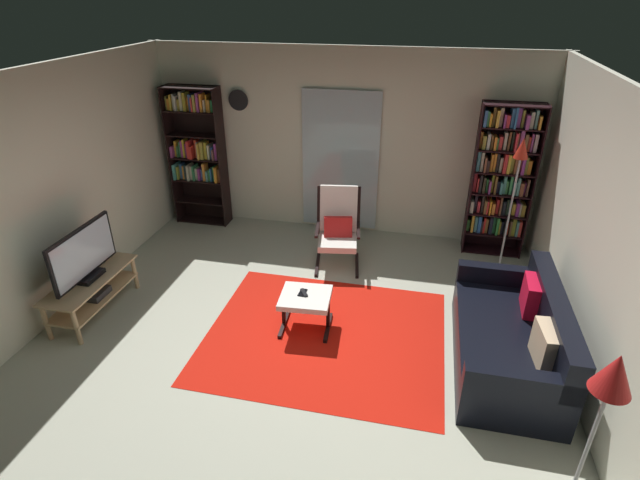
% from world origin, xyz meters
% --- Properties ---
extents(ground_plane, '(7.02, 7.02, 0.00)m').
position_xyz_m(ground_plane, '(0.00, 0.00, 0.00)').
color(ground_plane, '#B0B29D').
extents(wall_back, '(5.60, 0.06, 2.60)m').
position_xyz_m(wall_back, '(0.00, 2.90, 1.30)').
color(wall_back, silver).
rests_on(wall_back, ground).
extents(wall_left, '(0.06, 6.00, 2.60)m').
position_xyz_m(wall_left, '(-2.70, 0.00, 1.30)').
color(wall_left, silver).
rests_on(wall_left, ground).
extents(wall_right, '(0.06, 6.00, 2.60)m').
position_xyz_m(wall_right, '(2.70, 0.00, 1.30)').
color(wall_right, silver).
rests_on(wall_right, ground).
extents(glass_door_panel, '(1.10, 0.01, 2.00)m').
position_xyz_m(glass_door_panel, '(-0.03, 2.83, 1.05)').
color(glass_door_panel, silver).
extents(area_rug, '(2.46, 2.09, 0.01)m').
position_xyz_m(area_rug, '(0.31, 0.28, 0.00)').
color(area_rug, red).
rests_on(area_rug, ground).
extents(tv_stand, '(0.45, 1.18, 0.44)m').
position_xyz_m(tv_stand, '(-2.30, 0.13, 0.29)').
color(tv_stand, tan).
rests_on(tv_stand, ground).
extents(television, '(0.20, 0.98, 0.59)m').
position_xyz_m(television, '(-2.30, 0.13, 0.73)').
color(television, black).
rests_on(television, tv_stand).
extents(bookshelf_near_tv, '(0.80, 0.30, 2.05)m').
position_xyz_m(bookshelf_near_tv, '(-2.13, 2.66, 1.13)').
color(bookshelf_near_tv, black).
rests_on(bookshelf_near_tv, ground).
extents(bookshelf_near_sofa, '(0.77, 0.30, 2.03)m').
position_xyz_m(bookshelf_near_sofa, '(2.15, 2.60, 1.08)').
color(bookshelf_near_sofa, black).
rests_on(bookshelf_near_sofa, ground).
extents(leather_sofa, '(0.90, 1.80, 0.80)m').
position_xyz_m(leather_sofa, '(2.14, 0.25, 0.29)').
color(leather_sofa, black).
rests_on(leather_sofa, ground).
extents(lounge_armchair, '(0.65, 0.73, 1.02)m').
position_xyz_m(lounge_armchair, '(0.14, 1.82, 0.53)').
color(lounge_armchair, black).
rests_on(lounge_armchair, ground).
extents(ottoman, '(0.55, 0.52, 0.41)m').
position_xyz_m(ottoman, '(0.08, 0.37, 0.34)').
color(ottoman, white).
rests_on(ottoman, ground).
extents(tv_remote, '(0.11, 0.14, 0.02)m').
position_xyz_m(tv_remote, '(0.05, 0.40, 0.42)').
color(tv_remote, black).
rests_on(tv_remote, ottoman).
extents(cell_phone, '(0.08, 0.14, 0.01)m').
position_xyz_m(cell_phone, '(0.04, 0.40, 0.42)').
color(cell_phone, black).
rests_on(cell_phone, ottoman).
extents(floor_lamp_by_sofa, '(0.22, 0.22, 1.58)m').
position_xyz_m(floor_lamp_by_sofa, '(2.25, -1.47, 1.31)').
color(floor_lamp_by_sofa, '#A5A5AD').
rests_on(floor_lamp_by_sofa, ground).
extents(floor_lamp_by_shelf, '(0.22, 0.22, 1.76)m').
position_xyz_m(floor_lamp_by_shelf, '(2.21, 2.01, 1.36)').
color(floor_lamp_by_shelf, '#A5A5AD').
rests_on(floor_lamp_by_shelf, ground).
extents(wall_clock, '(0.29, 0.03, 0.29)m').
position_xyz_m(wall_clock, '(-1.49, 2.82, 1.85)').
color(wall_clock, silver).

